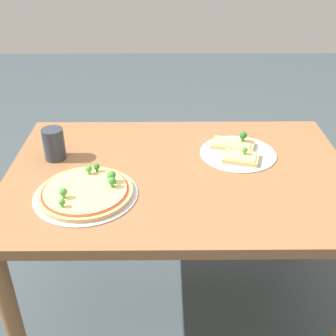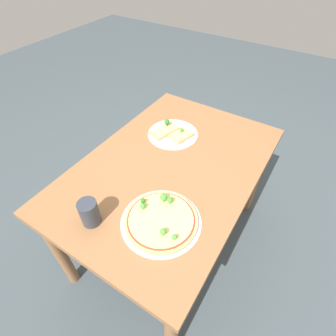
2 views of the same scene
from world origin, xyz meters
TOP-DOWN VIEW (x-y plane):
  - ground_plane at (0.00, 0.00)m, footprint 8.00×8.00m
  - dining_table at (0.00, 0.00)m, footprint 1.23×0.83m
  - pizza_tray_whole at (0.31, 0.15)m, footprint 0.34×0.34m
  - pizza_tray_slice at (-0.23, -0.13)m, footprint 0.29×0.29m
  - drinking_cup at (0.46, -0.10)m, footprint 0.08×0.08m

SIDE VIEW (x-z plane):
  - ground_plane at x=0.00m, z-range 0.00..0.00m
  - dining_table at x=0.00m, z-range 0.26..0.98m
  - pizza_tray_slice at x=-0.23m, z-range 0.69..0.76m
  - pizza_tray_whole at x=0.31m, z-range 0.69..0.76m
  - drinking_cup at x=0.46m, z-range 0.72..0.83m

